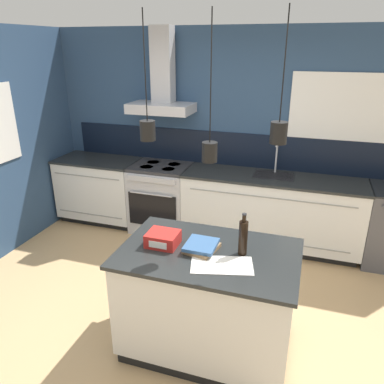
# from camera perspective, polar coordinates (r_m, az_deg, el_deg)

# --- Properties ---
(ground_plane) EXTENTS (16.00, 16.00, 0.00)m
(ground_plane) POSITION_cam_1_polar(r_m,az_deg,el_deg) (3.68, -1.83, -18.80)
(ground_plane) COLOR tan
(ground_plane) RESTS_ON ground
(wall_back) EXTENTS (5.60, 2.36, 2.60)m
(wall_back) POSITION_cam_1_polar(r_m,az_deg,el_deg) (4.85, 5.49, 9.23)
(wall_back) COLOR navy
(wall_back) RESTS_ON ground_plane
(wall_left) EXTENTS (0.08, 3.80, 2.60)m
(wall_left) POSITION_cam_1_polar(r_m,az_deg,el_deg) (4.88, -27.05, 6.44)
(wall_left) COLOR navy
(wall_left) RESTS_ON ground_plane
(counter_run_left) EXTENTS (1.13, 0.64, 0.91)m
(counter_run_left) POSITION_cam_1_polar(r_m,az_deg,el_deg) (5.49, -13.75, 0.40)
(counter_run_left) COLOR black
(counter_run_left) RESTS_ON ground_plane
(counter_run_sink) EXTENTS (2.17, 0.64, 1.30)m
(counter_run_sink) POSITION_cam_1_polar(r_m,az_deg,el_deg) (4.75, 11.86, -2.81)
(counter_run_sink) COLOR black
(counter_run_sink) RESTS_ON ground_plane
(oven_range) EXTENTS (0.76, 0.66, 0.91)m
(oven_range) POSITION_cam_1_polar(r_m,az_deg,el_deg) (5.07, -4.68, -0.85)
(oven_range) COLOR #B5B5BA
(oven_range) RESTS_ON ground_plane
(kitchen_island) EXTENTS (1.37, 0.88, 0.91)m
(kitchen_island) POSITION_cam_1_polar(r_m,az_deg,el_deg) (3.14, 2.43, -16.16)
(kitchen_island) COLOR black
(kitchen_island) RESTS_ON ground_plane
(bottle_on_island) EXTENTS (0.07, 0.07, 0.33)m
(bottle_on_island) POSITION_cam_1_polar(r_m,az_deg,el_deg) (2.82, 7.79, -6.84)
(bottle_on_island) COLOR black
(bottle_on_island) RESTS_ON kitchen_island
(book_stack) EXTENTS (0.26, 0.29, 0.06)m
(book_stack) POSITION_cam_1_polar(r_m,az_deg,el_deg) (2.89, 1.46, -8.31)
(book_stack) COLOR olive
(book_stack) RESTS_ON kitchen_island
(red_supply_box) EXTENTS (0.24, 0.21, 0.11)m
(red_supply_box) POSITION_cam_1_polar(r_m,az_deg,el_deg) (2.96, -4.46, -7.12)
(red_supply_box) COLOR red
(red_supply_box) RESTS_ON kitchen_island
(paper_pile) EXTENTS (0.49, 0.35, 0.01)m
(paper_pile) POSITION_cam_1_polar(r_m,az_deg,el_deg) (2.73, 4.57, -11.04)
(paper_pile) COLOR silver
(paper_pile) RESTS_ON kitchen_island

